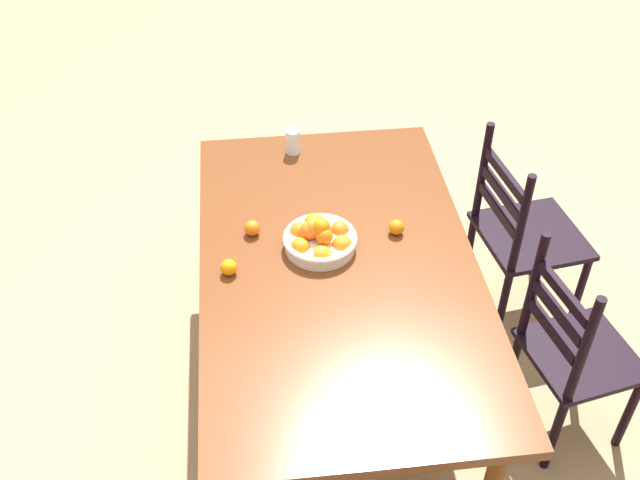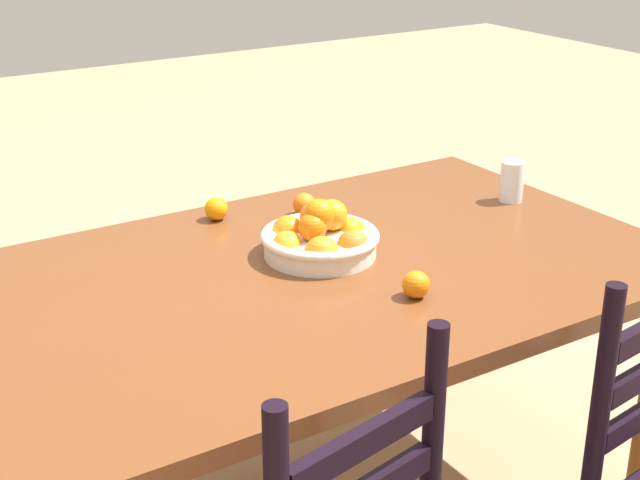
{
  "view_description": "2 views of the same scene",
  "coord_description": "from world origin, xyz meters",
  "px_view_note": "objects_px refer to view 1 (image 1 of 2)",
  "views": [
    {
      "loc": [
        2.06,
        -0.31,
        2.65
      ],
      "look_at": [
        -0.09,
        -0.06,
        0.76
      ],
      "focal_mm": 42.1,
      "sensor_mm": 36.0,
      "label": 1
    },
    {
      "loc": [
        1.01,
        1.68,
        1.6
      ],
      "look_at": [
        -0.09,
        -0.06,
        0.76
      ],
      "focal_mm": 51.73,
      "sensor_mm": 36.0,
      "label": 2
    }
  ],
  "objects_px": {
    "orange_loose_0": "(396,227)",
    "fruit_bowl": "(319,238)",
    "orange_loose_1": "(229,267)",
    "chair_by_cabinet": "(572,354)",
    "orange_loose_2": "(252,228)",
    "dining_table": "(338,274)",
    "chair_near_window": "(522,235)",
    "drinking_glass": "(293,141)"
  },
  "relations": [
    {
      "from": "orange_loose_0",
      "to": "fruit_bowl",
      "type": "bearing_deg",
      "value": -80.82
    },
    {
      "from": "fruit_bowl",
      "to": "orange_loose_1",
      "type": "relative_size",
      "value": 4.63
    },
    {
      "from": "chair_by_cabinet",
      "to": "orange_loose_2",
      "type": "bearing_deg",
      "value": 54.76
    },
    {
      "from": "chair_by_cabinet",
      "to": "dining_table",
      "type": "bearing_deg",
      "value": 58.31
    },
    {
      "from": "orange_loose_0",
      "to": "orange_loose_2",
      "type": "bearing_deg",
      "value": -96.06
    },
    {
      "from": "orange_loose_0",
      "to": "orange_loose_1",
      "type": "bearing_deg",
      "value": -76.75
    },
    {
      "from": "chair_near_window",
      "to": "orange_loose_2",
      "type": "distance_m",
      "value": 1.24
    },
    {
      "from": "chair_by_cabinet",
      "to": "fruit_bowl",
      "type": "relative_size",
      "value": 3.3
    },
    {
      "from": "chair_by_cabinet",
      "to": "orange_loose_0",
      "type": "xyz_separation_m",
      "value": [
        -0.46,
        -0.61,
        0.31
      ]
    },
    {
      "from": "chair_by_cabinet",
      "to": "orange_loose_1",
      "type": "bearing_deg",
      "value": 65.16
    },
    {
      "from": "chair_near_window",
      "to": "orange_loose_0",
      "type": "xyz_separation_m",
      "value": [
        0.22,
        -0.63,
        0.29
      ]
    },
    {
      "from": "orange_loose_2",
      "to": "drinking_glass",
      "type": "relative_size",
      "value": 0.54
    },
    {
      "from": "dining_table",
      "to": "drinking_glass",
      "type": "distance_m",
      "value": 0.77
    },
    {
      "from": "chair_by_cabinet",
      "to": "orange_loose_2",
      "type": "height_order",
      "value": "chair_by_cabinet"
    },
    {
      "from": "chair_by_cabinet",
      "to": "orange_loose_1",
      "type": "height_order",
      "value": "chair_by_cabinet"
    },
    {
      "from": "orange_loose_0",
      "to": "orange_loose_2",
      "type": "xyz_separation_m",
      "value": [
        -0.06,
        -0.57,
        0.0
      ]
    },
    {
      "from": "dining_table",
      "to": "orange_loose_2",
      "type": "relative_size",
      "value": 28.74
    },
    {
      "from": "dining_table",
      "to": "fruit_bowl",
      "type": "height_order",
      "value": "fruit_bowl"
    },
    {
      "from": "chair_near_window",
      "to": "fruit_bowl",
      "type": "relative_size",
      "value": 3.32
    },
    {
      "from": "chair_near_window",
      "to": "orange_loose_0",
      "type": "distance_m",
      "value": 0.73
    },
    {
      "from": "dining_table",
      "to": "orange_loose_1",
      "type": "height_order",
      "value": "orange_loose_1"
    },
    {
      "from": "fruit_bowl",
      "to": "drinking_glass",
      "type": "relative_size",
      "value": 2.5
    },
    {
      "from": "fruit_bowl",
      "to": "drinking_glass",
      "type": "xyz_separation_m",
      "value": [
        -0.66,
        -0.04,
        0.01
      ]
    },
    {
      "from": "drinking_glass",
      "to": "fruit_bowl",
      "type": "bearing_deg",
      "value": 3.62
    },
    {
      "from": "orange_loose_1",
      "to": "dining_table",
      "type": "bearing_deg",
      "value": 91.86
    },
    {
      "from": "fruit_bowl",
      "to": "orange_loose_0",
      "type": "distance_m",
      "value": 0.32
    },
    {
      "from": "chair_near_window",
      "to": "fruit_bowl",
      "type": "height_order",
      "value": "chair_near_window"
    },
    {
      "from": "drinking_glass",
      "to": "chair_by_cabinet",
      "type": "bearing_deg",
      "value": 41.98
    },
    {
      "from": "dining_table",
      "to": "fruit_bowl",
      "type": "bearing_deg",
      "value": -145.3
    },
    {
      "from": "dining_table",
      "to": "orange_loose_1",
      "type": "bearing_deg",
      "value": -88.14
    },
    {
      "from": "chair_by_cabinet",
      "to": "orange_loose_1",
      "type": "xyz_separation_m",
      "value": [
        -0.31,
        -1.27,
        0.31
      ]
    },
    {
      "from": "dining_table",
      "to": "orange_loose_2",
      "type": "xyz_separation_m",
      "value": [
        -0.2,
        -0.32,
        0.09
      ]
    },
    {
      "from": "orange_loose_1",
      "to": "drinking_glass",
      "type": "distance_m",
      "value": 0.83
    },
    {
      "from": "drinking_glass",
      "to": "orange_loose_0",
      "type": "bearing_deg",
      "value": 30.07
    },
    {
      "from": "fruit_bowl",
      "to": "drinking_glass",
      "type": "height_order",
      "value": "fruit_bowl"
    },
    {
      "from": "chair_by_cabinet",
      "to": "orange_loose_0",
      "type": "bearing_deg",
      "value": 41.61
    },
    {
      "from": "chair_near_window",
      "to": "orange_loose_2",
      "type": "bearing_deg",
      "value": 89.59
    },
    {
      "from": "orange_loose_1",
      "to": "orange_loose_0",
      "type": "bearing_deg",
      "value": 103.25
    },
    {
      "from": "chair_near_window",
      "to": "chair_by_cabinet",
      "type": "bearing_deg",
      "value": 170.21
    },
    {
      "from": "dining_table",
      "to": "chair_by_cabinet",
      "type": "height_order",
      "value": "chair_by_cabinet"
    },
    {
      "from": "dining_table",
      "to": "chair_near_window",
      "type": "xyz_separation_m",
      "value": [
        -0.36,
        0.88,
        -0.2
      ]
    },
    {
      "from": "chair_near_window",
      "to": "orange_loose_1",
      "type": "bearing_deg",
      "value": 98.19
    }
  ]
}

